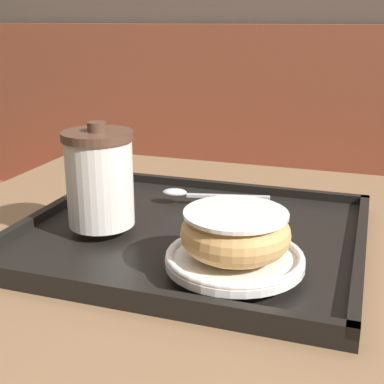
% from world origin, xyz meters
% --- Properties ---
extents(booth_bench, '(1.63, 0.44, 1.00)m').
position_xyz_m(booth_bench, '(-0.28, 0.87, 0.32)').
color(booth_bench, brown).
rests_on(booth_bench, ground_plane).
extents(cafe_table, '(0.81, 0.79, 0.75)m').
position_xyz_m(cafe_table, '(0.00, 0.00, 0.56)').
color(cafe_table, '#846042').
rests_on(cafe_table, ground_plane).
extents(serving_tray, '(0.42, 0.37, 0.02)m').
position_xyz_m(serving_tray, '(-0.02, 0.02, 0.76)').
color(serving_tray, black).
rests_on(serving_tray, cafe_table).
extents(coffee_cup_front, '(0.09, 0.09, 0.13)m').
position_xyz_m(coffee_cup_front, '(-0.12, -0.02, 0.83)').
color(coffee_cup_front, white).
rests_on(coffee_cup_front, serving_tray).
extents(plate_with_chocolate_donut, '(0.14, 0.14, 0.01)m').
position_xyz_m(plate_with_chocolate_donut, '(0.06, -0.08, 0.78)').
color(plate_with_chocolate_donut, white).
rests_on(plate_with_chocolate_donut, serving_tray).
extents(donut_chocolate_glazed, '(0.11, 0.11, 0.04)m').
position_xyz_m(donut_chocolate_glazed, '(0.06, -0.08, 0.81)').
color(donut_chocolate_glazed, tan).
rests_on(donut_chocolate_glazed, plate_with_chocolate_donut).
extents(spoon, '(0.15, 0.05, 0.01)m').
position_xyz_m(spoon, '(-0.05, 0.11, 0.78)').
color(spoon, silver).
rests_on(spoon, serving_tray).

